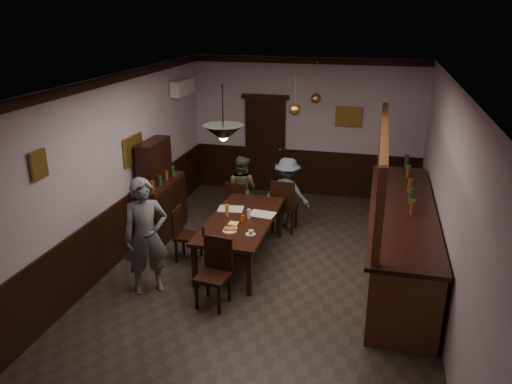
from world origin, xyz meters
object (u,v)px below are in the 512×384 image
(chair_side, at_px, (184,232))
(person_seated_right, at_px, (287,193))
(sideboard, at_px, (159,199))
(person_standing, at_px, (146,237))
(pendant_brass_mid, at_px, (295,110))
(coffee_cup, at_px, (251,233))
(bar_counter, at_px, (400,238))
(chair_far_left, at_px, (237,202))
(chair_near, at_px, (215,269))
(person_seated_left, at_px, (241,189))
(soda_can, at_px, (243,219))
(pendant_iron, at_px, (223,133))
(chair_far_right, at_px, (284,204))
(dining_table, at_px, (241,222))
(pendant_brass_far, at_px, (316,98))

(chair_side, bearing_deg, person_seated_right, -38.84)
(person_seated_right, bearing_deg, sideboard, 36.06)
(person_standing, xyz_separation_m, pendant_brass_mid, (1.68, 2.56, 1.43))
(coffee_cup, relative_size, pendant_brass_mid, 0.10)
(bar_counter, distance_m, pendant_brass_mid, 2.78)
(chair_far_left, xyz_separation_m, chair_near, (0.43, -2.60, 0.04))
(person_seated_left, height_order, soda_can, person_seated_left)
(chair_near, height_order, soda_can, chair_near)
(pendant_iron, relative_size, pendant_brass_mid, 0.95)
(chair_far_right, height_order, chair_side, chair_far_right)
(person_standing, xyz_separation_m, soda_can, (1.14, 1.09, -0.06))
(person_seated_left, distance_m, coffee_cup, 2.28)
(chair_side, height_order, person_seated_right, person_seated_right)
(coffee_cup, bearing_deg, soda_can, 119.60)
(dining_table, relative_size, chair_near, 2.26)
(bar_counter, bearing_deg, coffee_cup, -159.90)
(dining_table, relative_size, chair_far_right, 2.15)
(chair_far_left, bearing_deg, chair_far_right, 180.00)
(chair_side, distance_m, person_seated_right, 2.23)
(dining_table, relative_size, pendant_iron, 2.89)
(coffee_cup, bearing_deg, person_standing, -154.39)
(pendant_brass_mid, bearing_deg, person_seated_right, 122.84)
(chair_near, xyz_separation_m, pendant_brass_far, (0.82, 3.89, 1.76))
(coffee_cup, bearing_deg, chair_far_right, 86.34)
(dining_table, height_order, chair_far_left, chair_far_left)
(chair_side, relative_size, coffee_cup, 11.29)
(coffee_cup, distance_m, pendant_brass_mid, 2.45)
(person_seated_left, relative_size, bar_counter, 0.32)
(chair_far_left, bearing_deg, person_standing, 77.29)
(sideboard, distance_m, pendant_iron, 2.72)
(chair_far_left, height_order, pendant_brass_mid, pendant_brass_mid)
(chair_side, relative_size, pendant_brass_far, 1.11)
(person_seated_left, height_order, bar_counter, bar_counter)
(person_standing, relative_size, pendant_iron, 2.27)
(chair_far_right, xyz_separation_m, pendant_iron, (-0.47, -2.06, 1.78))
(pendant_iron, bearing_deg, chair_far_left, 101.49)
(person_standing, height_order, sideboard, sideboard)
(chair_far_right, height_order, pendant_brass_mid, pendant_brass_mid)
(person_seated_right, distance_m, pendant_brass_mid, 1.64)
(chair_far_right, relative_size, person_seated_right, 0.76)
(chair_far_left, distance_m, person_seated_right, 0.96)
(person_seated_right, distance_m, coffee_cup, 2.15)
(pendant_iron, bearing_deg, chair_near, -89.74)
(chair_side, distance_m, coffee_cup, 1.35)
(chair_far_right, bearing_deg, chair_near, 82.55)
(person_standing, height_order, pendant_brass_far, pendant_brass_far)
(pendant_brass_far, bearing_deg, chair_near, -101.92)
(dining_table, height_order, chair_far_right, chair_far_right)
(person_standing, height_order, person_seated_right, person_standing)
(chair_far_right, relative_size, soda_can, 8.58)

